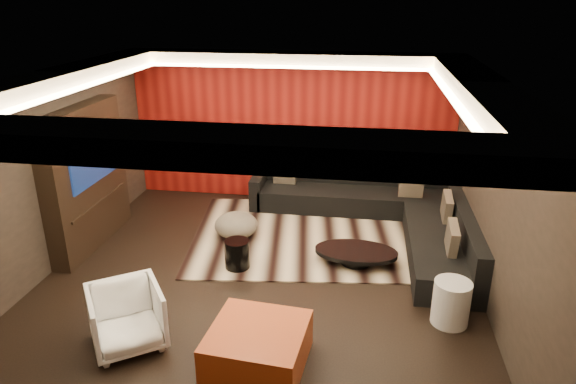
% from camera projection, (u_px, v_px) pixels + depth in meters
% --- Properties ---
extents(floor, '(6.00, 6.00, 0.02)m').
position_uv_depth(floor, '(261.00, 275.00, 7.35)').
color(floor, black).
rests_on(floor, ground).
extents(ceiling, '(6.00, 6.00, 0.02)m').
position_uv_depth(ceiling, '(257.00, 75.00, 6.32)').
color(ceiling, silver).
rests_on(ceiling, ground).
extents(wall_back, '(6.00, 0.02, 2.80)m').
position_uv_depth(wall_back, '(292.00, 128.00, 9.61)').
color(wall_back, black).
rests_on(wall_back, ground).
extents(wall_left, '(0.02, 6.00, 2.80)m').
position_uv_depth(wall_left, '(51.00, 171.00, 7.26)').
color(wall_left, black).
rests_on(wall_left, ground).
extents(wall_right, '(0.02, 6.00, 2.80)m').
position_uv_depth(wall_right, '(495.00, 195.00, 6.41)').
color(wall_right, black).
rests_on(wall_right, ground).
extents(red_feature_wall, '(5.98, 0.05, 2.78)m').
position_uv_depth(red_feature_wall, '(291.00, 128.00, 9.57)').
color(red_feature_wall, '#6B0C0A').
rests_on(red_feature_wall, ground).
extents(soffit_back, '(6.00, 0.60, 0.22)m').
position_uv_depth(soffit_back, '(289.00, 59.00, 8.85)').
color(soffit_back, silver).
rests_on(soffit_back, ground).
extents(soffit_front, '(6.00, 0.60, 0.22)m').
position_uv_depth(soffit_front, '(183.00, 145.00, 3.88)').
color(soffit_front, silver).
rests_on(soffit_front, ground).
extents(soffit_left, '(0.60, 4.80, 0.22)m').
position_uv_depth(soffit_left, '(56.00, 80.00, 6.74)').
color(soffit_left, silver).
rests_on(soffit_left, ground).
extents(soffit_right, '(0.60, 4.80, 0.22)m').
position_uv_depth(soffit_right, '(483.00, 91.00, 5.98)').
color(soffit_right, silver).
rests_on(soffit_right, ground).
extents(cove_back, '(4.80, 0.08, 0.04)m').
position_uv_depth(cove_back, '(286.00, 67.00, 8.57)').
color(cove_back, '#FFD899').
rests_on(cove_back, ground).
extents(cove_front, '(4.80, 0.08, 0.04)m').
position_uv_depth(cove_front, '(198.00, 144.00, 4.22)').
color(cove_front, '#FFD899').
rests_on(cove_front, ground).
extents(cove_left, '(0.08, 4.80, 0.04)m').
position_uv_depth(cove_left, '(81.00, 87.00, 6.73)').
color(cove_left, '#FFD899').
rests_on(cove_left, ground).
extents(cove_right, '(0.08, 4.80, 0.04)m').
position_uv_depth(cove_right, '(452.00, 98.00, 6.06)').
color(cove_right, '#FFD899').
rests_on(cove_right, ground).
extents(tv_surround, '(0.30, 2.00, 2.20)m').
position_uv_depth(tv_surround, '(86.00, 178.00, 7.90)').
color(tv_surround, black).
rests_on(tv_surround, ground).
extents(tv_screen, '(0.04, 1.30, 0.80)m').
position_uv_depth(tv_screen, '(93.00, 156.00, 7.75)').
color(tv_screen, black).
rests_on(tv_screen, ground).
extents(tv_shelf, '(0.04, 1.60, 0.04)m').
position_uv_depth(tv_shelf, '(99.00, 202.00, 8.02)').
color(tv_shelf, black).
rests_on(tv_shelf, ground).
extents(rug, '(4.32, 3.45, 0.02)m').
position_uv_depth(rug, '(316.00, 235.00, 8.51)').
color(rug, '#C9B393').
rests_on(rug, floor).
extents(coffee_table, '(1.28, 1.28, 0.21)m').
position_uv_depth(coffee_table, '(356.00, 256.00, 7.58)').
color(coffee_table, black).
rests_on(coffee_table, rug).
extents(drum_stool, '(0.40, 0.40, 0.42)m').
position_uv_depth(drum_stool, '(237.00, 254.00, 7.42)').
color(drum_stool, black).
rests_on(drum_stool, rug).
extents(striped_pouf, '(0.94, 0.94, 0.39)m').
position_uv_depth(striped_pouf, '(236.00, 225.00, 8.38)').
color(striped_pouf, '#B6A58D').
rests_on(striped_pouf, rug).
extents(white_side_table, '(0.48, 0.48, 0.56)m').
position_uv_depth(white_side_table, '(451.00, 303.00, 6.17)').
color(white_side_table, silver).
rests_on(white_side_table, floor).
extents(orange_ottoman, '(1.09, 1.09, 0.45)m').
position_uv_depth(orange_ottoman, '(258.00, 347.00, 5.49)').
color(orange_ottoman, '#9F4D14').
rests_on(orange_ottoman, floor).
extents(armchair, '(1.08, 1.09, 0.72)m').
position_uv_depth(armchair, '(127.00, 317.00, 5.76)').
color(armchair, white).
rests_on(armchair, floor).
extents(sectional_sofa, '(3.65, 3.50, 0.75)m').
position_uv_depth(sectional_sofa, '(382.00, 213.00, 8.72)').
color(sectional_sofa, black).
rests_on(sectional_sofa, floor).
extents(throw_pillows, '(3.05, 2.71, 0.50)m').
position_uv_depth(throw_pillows, '(392.00, 198.00, 8.39)').
color(throw_pillows, tan).
rests_on(throw_pillows, sectional_sofa).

